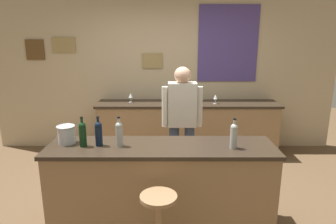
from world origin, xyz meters
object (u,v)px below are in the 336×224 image
at_px(ice_bucket, 66,134).
at_px(wine_glass_a, 130,96).
at_px(wine_bottle_a, 82,133).
at_px(wine_glass_c, 215,97).
at_px(wine_glass_b, 188,96).
at_px(bar_stool, 158,218).
at_px(coffee_mug, 177,101).
at_px(bartender, 182,120).
at_px(wine_bottle_b, 98,133).
at_px(wine_bottle_d, 233,135).
at_px(wine_bottle_c, 119,133).

distance_m(ice_bucket, wine_glass_a, 2.07).
bearing_deg(wine_bottle_a, wine_glass_c, 50.86).
bearing_deg(wine_glass_b, wine_bottle_a, -119.41).
distance_m(bar_stool, coffee_mug, 2.62).
xyz_separation_m(bartender, wine_glass_b, (0.16, 1.21, 0.07)).
height_order(wine_bottle_b, wine_bottle_d, same).
xyz_separation_m(bartender, wine_glass_c, (0.60, 1.09, 0.07)).
bearing_deg(wine_bottle_d, wine_bottle_b, 176.88).
relative_size(wine_bottle_c, wine_bottle_d, 1.00).
xyz_separation_m(wine_bottle_c, wine_glass_b, (0.83, 2.11, -0.05)).
xyz_separation_m(wine_glass_a, coffee_mug, (0.78, -0.09, -0.06)).
bearing_deg(wine_glass_b, coffee_mug, -155.49).
xyz_separation_m(wine_bottle_a, wine_bottle_c, (0.36, 0.00, 0.00)).
bearing_deg(bar_stool, wine_glass_b, 80.87).
height_order(wine_glass_b, coffee_mug, wine_glass_b).
distance_m(bartender, wine_bottle_a, 1.37).
xyz_separation_m(wine_bottle_c, coffee_mug, (0.64, 2.02, -0.11)).
bearing_deg(wine_glass_b, wine_bottle_b, -116.34).
height_order(wine_glass_a, wine_glass_b, same).
height_order(bartender, wine_bottle_b, bartender).
distance_m(ice_bucket, wine_glass_b, 2.45).
xyz_separation_m(wine_bottle_a, wine_glass_c, (1.62, 1.99, -0.05)).
xyz_separation_m(wine_bottle_a, wine_glass_a, (0.22, 2.11, -0.05)).
distance_m(bar_stool, wine_bottle_a, 1.11).
bearing_deg(wine_glass_b, wine_bottle_c, -111.44).
height_order(bartender, wine_glass_c, bartender).
bearing_deg(wine_bottle_d, bartender, 115.74).
bearing_deg(wine_glass_b, wine_bottle_d, -82.23).
xyz_separation_m(bartender, wine_bottle_d, (0.46, -0.95, 0.12)).
height_order(wine_bottle_c, wine_glass_b, wine_bottle_c).
relative_size(bar_stool, wine_glass_c, 4.39).
xyz_separation_m(ice_bucket, wine_glass_c, (1.82, 1.91, -0.01)).
relative_size(wine_bottle_a, ice_bucket, 1.63).
distance_m(wine_bottle_d, wine_glass_a, 2.51).
bearing_deg(wine_bottle_a, coffee_mug, 63.69).
relative_size(ice_bucket, wine_glass_b, 1.21).
bearing_deg(wine_bottle_b, ice_bucket, 169.04).
distance_m(bar_stool, wine_bottle_c, 0.90).
xyz_separation_m(wine_glass_b, wine_glass_c, (0.43, -0.12, 0.00)).
relative_size(wine_bottle_d, wine_glass_c, 1.97).
bearing_deg(wine_glass_a, wine_bottle_b, -91.83).
height_order(bar_stool, coffee_mug, coffee_mug).
height_order(bar_stool, wine_bottle_b, wine_bottle_b).
bearing_deg(coffee_mug, wine_bottle_d, -76.89).
relative_size(bartender, ice_bucket, 8.61).
relative_size(wine_bottle_b, coffee_mug, 2.45).
xyz_separation_m(wine_glass_c, coffee_mug, (-0.62, 0.03, -0.06)).
xyz_separation_m(bar_stool, wine_glass_b, (0.43, 2.65, 0.55)).
xyz_separation_m(bartender, wine_bottle_a, (-1.03, -0.90, 0.12)).
distance_m(wine_bottle_c, wine_bottle_d, 1.12).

